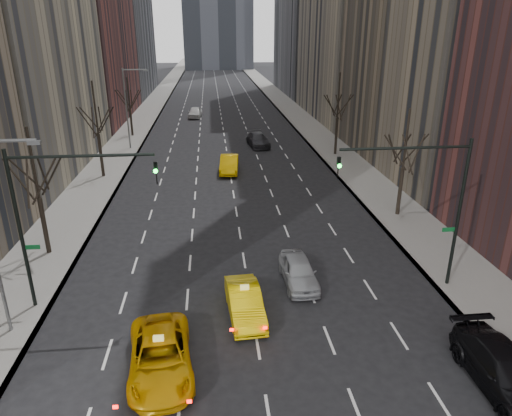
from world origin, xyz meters
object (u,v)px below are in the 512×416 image
object	(u,v)px
taxi_suv	(161,356)
parked_suv_black	(505,371)
taxi_sedan	(245,302)
silver_sedan_ahead	(299,271)

from	to	relation	value
taxi_suv	parked_suv_black	world-z (taller)	parked_suv_black
taxi_suv	taxi_sedan	xyz separation A→B (m)	(3.68, 3.57, -0.02)
taxi_suv	parked_suv_black	distance (m)	13.45
taxi_sedan	parked_suv_black	xyz separation A→B (m)	(9.58, -5.82, 0.07)
taxi_suv	taxi_sedan	world-z (taller)	taxi_suv
taxi_suv	parked_suv_black	xyz separation A→B (m)	(13.27, -2.25, 0.05)
taxi_suv	taxi_sedan	bearing A→B (deg)	37.97
taxi_sedan	silver_sedan_ahead	world-z (taller)	silver_sedan_ahead
taxi_sedan	taxi_suv	bearing A→B (deg)	-140.09
parked_suv_black	taxi_sedan	bearing A→B (deg)	148.58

